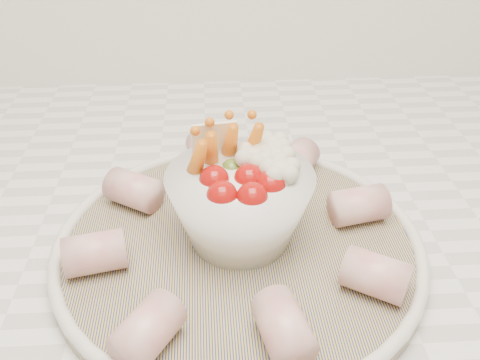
{
  "coord_description": "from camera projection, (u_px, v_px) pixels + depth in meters",
  "views": [
    {
      "loc": [
        -0.11,
        0.96,
        1.27
      ],
      "look_at": [
        -0.08,
        1.35,
        1.0
      ],
      "focal_mm": 40.0,
      "sensor_mm": 36.0,
      "label": 1
    }
  ],
  "objects": [
    {
      "name": "serving_platter",
      "position": [
        239.0,
        245.0,
        0.51
      ],
      "size": [
        0.35,
        0.35,
        0.02
      ],
      "color": "navy",
      "rests_on": "kitchen_counter"
    },
    {
      "name": "veggie_bowl",
      "position": [
        242.0,
        200.0,
        0.49
      ],
      "size": [
        0.13,
        0.13,
        0.11
      ],
      "color": "white",
      "rests_on": "serving_platter"
    },
    {
      "name": "cured_meat_rolls",
      "position": [
        237.0,
        227.0,
        0.49
      ],
      "size": [
        0.31,
        0.31,
        0.04
      ],
      "color": "#B95457",
      "rests_on": "serving_platter"
    }
  ]
}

